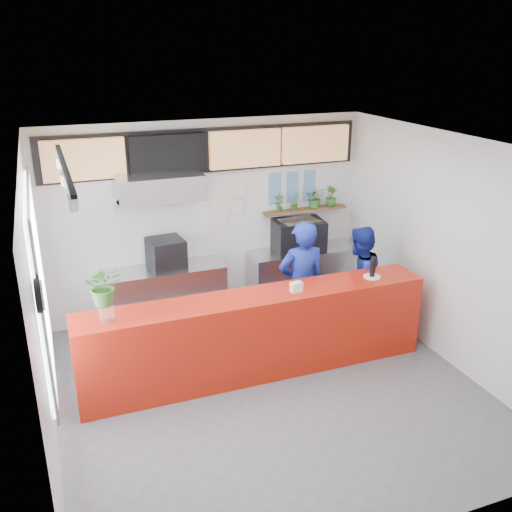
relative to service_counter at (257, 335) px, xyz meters
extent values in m
plane|color=slate|center=(0.00, -0.40, -0.55)|extent=(5.00, 5.00, 0.00)
plane|color=silver|center=(0.00, -0.40, 2.45)|extent=(5.00, 5.00, 0.00)
plane|color=white|center=(0.00, 2.10, 0.95)|extent=(5.00, 0.00, 5.00)
plane|color=white|center=(-2.50, -0.40, 0.95)|extent=(0.00, 5.00, 5.00)
plane|color=white|center=(2.50, -0.40, 0.95)|extent=(0.00, 5.00, 5.00)
cube|color=#B71E0D|center=(0.00, 0.00, 0.00)|extent=(4.50, 0.60, 1.10)
cube|color=beige|center=(0.00, 2.09, 2.05)|extent=(5.00, 0.02, 0.80)
cube|color=#B2B5BA|center=(-0.80, 1.80, -0.10)|extent=(1.80, 0.60, 0.90)
cube|color=black|center=(-0.74, 1.80, 0.57)|extent=(0.54, 0.54, 0.44)
cube|color=#B2B5BA|center=(-0.80, 1.75, 1.60)|extent=(1.20, 0.70, 0.35)
cube|color=#B2B5BA|center=(-0.80, 1.75, 1.40)|extent=(1.20, 0.69, 0.31)
cube|color=#B2B5BA|center=(1.50, 1.80, -0.10)|extent=(1.80, 0.60, 0.90)
cube|color=black|center=(1.40, 1.80, 0.60)|extent=(0.82, 0.62, 0.50)
cube|color=silver|center=(1.40, 1.80, 0.83)|extent=(0.64, 0.47, 0.06)
cube|color=brown|center=(1.60, 2.00, 0.95)|extent=(1.40, 0.18, 0.04)
cube|color=tan|center=(-1.75, 1.98, 2.00)|extent=(1.10, 0.10, 0.55)
cube|color=black|center=(-0.59, 1.98, 2.00)|extent=(1.10, 0.10, 0.55)
cube|color=tan|center=(0.57, 1.98, 2.00)|extent=(1.10, 0.10, 0.55)
cube|color=tan|center=(1.73, 1.98, 2.00)|extent=(1.10, 0.10, 0.55)
cube|color=black|center=(0.00, 2.06, 2.00)|extent=(4.80, 0.04, 0.65)
cube|color=silver|center=(-2.47, -0.10, 1.15)|extent=(0.04, 2.20, 1.90)
cube|color=#B2B5BA|center=(-2.45, -0.10, 1.15)|extent=(0.03, 2.30, 2.00)
cylinder|color=black|center=(-2.46, -1.30, 1.50)|extent=(0.05, 0.30, 0.30)
cylinder|color=white|center=(-2.43, -1.30, 1.50)|extent=(0.02, 0.26, 0.26)
cube|color=black|center=(-2.10, -0.40, 2.39)|extent=(0.05, 2.40, 0.04)
cylinder|color=silver|center=(0.15, 2.07, 1.20)|extent=(0.24, 0.03, 0.24)
cylinder|color=silver|center=(0.45, 2.07, 1.10)|extent=(0.24, 0.03, 0.24)
cylinder|color=silver|center=(0.15, 2.07, 0.90)|extent=(0.24, 0.03, 0.24)
cylinder|color=silver|center=(0.50, 2.07, 1.35)|extent=(0.24, 0.03, 0.24)
cube|color=#598CBF|center=(1.10, 2.08, 1.45)|extent=(0.20, 0.02, 0.25)
cube|color=#598CBF|center=(1.40, 2.08, 1.45)|extent=(0.20, 0.02, 0.25)
cube|color=#598CBF|center=(1.70, 2.08, 1.45)|extent=(0.20, 0.02, 0.25)
cube|color=#598CBF|center=(1.10, 2.08, 1.20)|extent=(0.20, 0.02, 0.25)
cube|color=#598CBF|center=(1.40, 2.08, 1.20)|extent=(0.20, 0.02, 0.25)
cube|color=#598CBF|center=(1.70, 2.08, 1.20)|extent=(0.20, 0.02, 0.25)
imported|color=#152896|center=(0.83, 0.47, 0.36)|extent=(0.71, 0.50, 1.83)
imported|color=#152896|center=(1.76, 0.52, 0.26)|extent=(0.98, 0.89, 1.63)
imported|color=#356D26|center=(1.14, 2.00, 1.11)|extent=(0.17, 0.15, 0.28)
imported|color=#356D26|center=(1.42, 2.00, 1.11)|extent=(0.19, 0.17, 0.27)
imported|color=#356D26|center=(1.77, 2.00, 1.14)|extent=(0.38, 0.35, 0.34)
imported|color=#356D26|center=(2.06, 2.00, 1.13)|extent=(0.19, 0.18, 0.32)
cylinder|color=white|center=(-1.82, -0.07, 0.65)|extent=(0.21, 0.21, 0.20)
imported|color=#356D26|center=(-1.82, -0.07, 0.99)|extent=(0.41, 0.35, 0.44)
cube|color=white|center=(0.50, -0.08, 0.61)|extent=(0.16, 0.11, 0.13)
cylinder|color=white|center=(1.64, -0.01, 0.56)|extent=(0.24, 0.24, 0.02)
cylinder|color=black|center=(1.64, -0.01, 0.70)|extent=(0.09, 0.09, 0.28)
camera|label=1|loc=(-2.31, -6.00, 3.49)|focal=40.00mm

